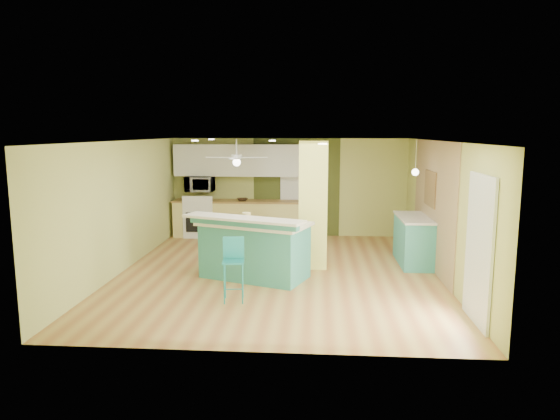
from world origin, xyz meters
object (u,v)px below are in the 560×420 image
object	(u,v)px
peninsula	(254,248)
side_counter	(414,240)
fruit_bowl	(242,200)
canister	(247,217)
bar_stool	(233,258)

from	to	relation	value
peninsula	side_counter	bearing A→B (deg)	42.27
peninsula	fruit_bowl	distance (m)	3.57
fruit_bowl	canister	world-z (taller)	canister
peninsula	canister	xyz separation A→B (m)	(-0.14, 0.08, 0.57)
side_counter	fruit_bowl	bearing A→B (deg)	149.85
fruit_bowl	peninsula	bearing A→B (deg)	-78.11
side_counter	fruit_bowl	size ratio (longest dim) A/B	5.39
bar_stool	canister	distance (m)	1.40
bar_stool	canister	bearing A→B (deg)	81.67
canister	peninsula	bearing A→B (deg)	-27.63
peninsula	canister	size ratio (longest dim) A/B	14.24
bar_stool	side_counter	distance (m)	4.13
bar_stool	fruit_bowl	bearing A→B (deg)	89.57
side_counter	canister	xyz separation A→B (m)	(-3.26, -1.16, 0.63)
fruit_bowl	side_counter	bearing A→B (deg)	-30.15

